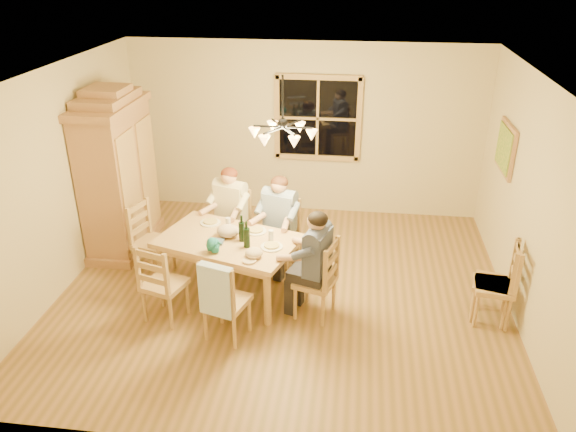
# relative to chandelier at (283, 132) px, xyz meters

# --- Properties ---
(floor) EXTENTS (5.50, 5.50, 0.00)m
(floor) POSITION_rel_chandelier_xyz_m (0.00, 0.00, -2.08)
(floor) COLOR brown
(floor) RESTS_ON ground
(ceiling) EXTENTS (5.50, 5.00, 0.02)m
(ceiling) POSITION_rel_chandelier_xyz_m (0.00, 0.00, 0.62)
(ceiling) COLOR white
(ceiling) RESTS_ON wall_back
(wall_back) EXTENTS (5.50, 0.02, 2.70)m
(wall_back) POSITION_rel_chandelier_xyz_m (0.00, 2.50, -0.73)
(wall_back) COLOR beige
(wall_back) RESTS_ON floor
(wall_left) EXTENTS (0.02, 5.00, 2.70)m
(wall_left) POSITION_rel_chandelier_xyz_m (-2.75, 0.00, -0.73)
(wall_left) COLOR beige
(wall_left) RESTS_ON floor
(wall_right) EXTENTS (0.02, 5.00, 2.70)m
(wall_right) POSITION_rel_chandelier_xyz_m (2.75, 0.00, -0.73)
(wall_right) COLOR beige
(wall_right) RESTS_ON floor
(window) EXTENTS (1.30, 0.06, 1.30)m
(window) POSITION_rel_chandelier_xyz_m (0.20, 2.47, -0.53)
(window) COLOR black
(window) RESTS_ON wall_back
(painting) EXTENTS (0.06, 0.78, 0.64)m
(painting) POSITION_rel_chandelier_xyz_m (2.71, 1.20, -0.48)
(painting) COLOR #A16D45
(painting) RESTS_ON wall_right
(chandelier) EXTENTS (0.77, 0.68, 0.71)m
(chandelier) POSITION_rel_chandelier_xyz_m (0.00, 0.00, 0.00)
(chandelier) COLOR black
(chandelier) RESTS_ON ceiling
(armoire) EXTENTS (0.66, 1.40, 2.30)m
(armoire) POSITION_rel_chandelier_xyz_m (-2.42, 0.92, -1.02)
(armoire) COLOR #A16D45
(armoire) RESTS_ON floor
(dining_table) EXTENTS (1.85, 1.43, 0.76)m
(dining_table) POSITION_rel_chandelier_xyz_m (-0.65, -0.13, -1.42)
(dining_table) COLOR #B07D4E
(dining_table) RESTS_ON floor
(chair_far_left) EXTENTS (0.54, 0.53, 0.99)m
(chair_far_left) POSITION_rel_chandelier_xyz_m (-0.82, 0.73, -1.77)
(chair_far_left) COLOR #A07746
(chair_far_left) RESTS_ON floor
(chair_far_right) EXTENTS (0.54, 0.53, 0.99)m
(chair_far_right) POSITION_rel_chandelier_xyz_m (-0.12, 0.52, -1.77)
(chair_far_right) COLOR #A07746
(chair_far_right) RESTS_ON floor
(chair_near_left) EXTENTS (0.54, 0.53, 0.99)m
(chair_near_left) POSITION_rel_chandelier_xyz_m (-1.27, -0.74, -1.77)
(chair_near_left) COLOR #A07746
(chair_near_left) RESTS_ON floor
(chair_near_right) EXTENTS (0.54, 0.53, 0.99)m
(chair_near_right) POSITION_rel_chandelier_xyz_m (-0.49, -0.98, -1.77)
(chair_near_right) COLOR #A07746
(chair_near_right) RESTS_ON floor
(chair_end_left) EXTENTS (0.53, 0.54, 0.99)m
(chair_end_left) POSITION_rel_chandelier_xyz_m (-1.74, 0.20, -1.77)
(chair_end_left) COLOR #A07746
(chair_end_left) RESTS_ON floor
(chair_end_right) EXTENTS (0.53, 0.54, 0.99)m
(chair_end_right) POSITION_rel_chandelier_xyz_m (0.43, -0.46, -1.77)
(chair_end_right) COLOR #A07746
(chair_end_right) RESTS_ON floor
(adult_woman) EXTENTS (0.49, 0.51, 0.87)m
(adult_woman) POSITION_rel_chandelier_xyz_m (-0.82, 0.73, -1.24)
(adult_woman) COLOR beige
(adult_woman) RESTS_ON floor
(adult_plaid_man) EXTENTS (0.49, 0.51, 0.87)m
(adult_plaid_man) POSITION_rel_chandelier_xyz_m (-0.12, 0.52, -1.24)
(adult_plaid_man) COLOR navy
(adult_plaid_man) RESTS_ON floor
(adult_slate_man) EXTENTS (0.51, 0.49, 0.87)m
(adult_slate_man) POSITION_rel_chandelier_xyz_m (0.43, -0.46, -1.24)
(adult_slate_man) COLOR #464E70
(adult_slate_man) RESTS_ON floor
(towel) EXTENTS (0.39, 0.21, 0.58)m
(towel) POSITION_rel_chandelier_xyz_m (-0.54, -1.16, -1.38)
(towel) COLOR #B3C9F2
(towel) RESTS_ON chair_near_right
(wine_bottle_a) EXTENTS (0.08, 0.08, 0.33)m
(wine_bottle_a) POSITION_rel_chandelier_xyz_m (-0.47, -0.15, -1.15)
(wine_bottle_a) COLOR black
(wine_bottle_a) RESTS_ON dining_table
(wine_bottle_b) EXTENTS (0.08, 0.08, 0.33)m
(wine_bottle_b) POSITION_rel_chandelier_xyz_m (-0.39, -0.30, -1.15)
(wine_bottle_b) COLOR black
(wine_bottle_b) RESTS_ON dining_table
(plate_woman) EXTENTS (0.26, 0.26, 0.02)m
(plate_woman) POSITION_rel_chandelier_xyz_m (-0.97, 0.25, -1.31)
(plate_woman) COLOR white
(plate_woman) RESTS_ON dining_table
(plate_plaid) EXTENTS (0.26, 0.26, 0.02)m
(plate_plaid) POSITION_rel_chandelier_xyz_m (-0.35, 0.09, -1.31)
(plate_plaid) COLOR white
(plate_plaid) RESTS_ON dining_table
(plate_slate) EXTENTS (0.26, 0.26, 0.02)m
(plate_slate) POSITION_rel_chandelier_xyz_m (-0.10, -0.28, -1.31)
(plate_slate) COLOR white
(plate_slate) RESTS_ON dining_table
(wine_glass_a) EXTENTS (0.06, 0.06, 0.14)m
(wine_glass_a) POSITION_rel_chandelier_xyz_m (-0.71, 0.16, -1.25)
(wine_glass_a) COLOR silver
(wine_glass_a) RESTS_ON dining_table
(wine_glass_b) EXTENTS (0.06, 0.06, 0.14)m
(wine_glass_b) POSITION_rel_chandelier_xyz_m (-0.13, -0.11, -1.25)
(wine_glass_b) COLOR silver
(wine_glass_b) RESTS_ON dining_table
(cap) EXTENTS (0.20, 0.20, 0.11)m
(cap) POSITION_rel_chandelier_xyz_m (-0.26, -0.53, -1.26)
(cap) COLOR tan
(cap) RESTS_ON dining_table
(napkin) EXTENTS (0.21, 0.19, 0.03)m
(napkin) POSITION_rel_chandelier_xyz_m (-0.77, -0.24, -1.30)
(napkin) COLOR #495D86
(napkin) RESTS_ON dining_table
(cloth_bundle) EXTENTS (0.28, 0.22, 0.15)m
(cloth_bundle) POSITION_rel_chandelier_xyz_m (-0.66, -0.08, -1.24)
(cloth_bundle) COLOR tan
(cloth_bundle) RESTS_ON dining_table
(child) EXTENTS (0.40, 0.39, 0.93)m
(child) POSITION_rel_chandelier_xyz_m (-0.72, -0.48, -1.61)
(child) COLOR #1A6F78
(child) RESTS_ON floor
(chair_spare_front) EXTENTS (0.46, 0.48, 0.99)m
(chair_spare_front) POSITION_rel_chandelier_xyz_m (2.45, -0.30, -1.77)
(chair_spare_front) COLOR #A07746
(chair_spare_front) RESTS_ON floor
(chair_spare_back) EXTENTS (0.52, 0.54, 0.99)m
(chair_spare_back) POSITION_rel_chandelier_xyz_m (2.45, -0.26, -1.77)
(chair_spare_back) COLOR #A07746
(chair_spare_back) RESTS_ON floor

